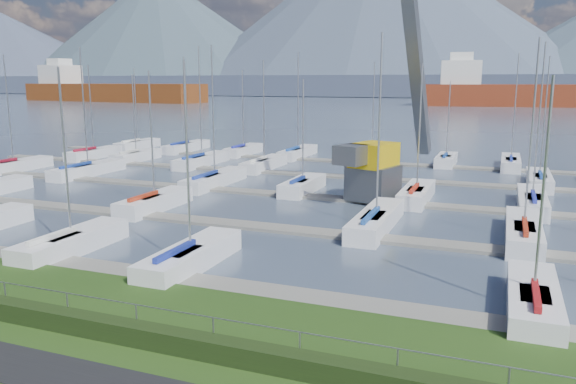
% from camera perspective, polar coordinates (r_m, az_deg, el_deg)
% --- Properties ---
extents(water, '(800.00, 540.00, 0.20)m').
position_cam_1_polar(water, '(275.41, 19.08, 8.71)').
color(water, '#445164').
extents(hedge, '(80.00, 0.70, 0.70)m').
position_cam_1_polar(hedge, '(19.85, -13.37, -14.15)').
color(hedge, black).
rests_on(hedge, grass).
extents(fence, '(80.00, 0.04, 0.04)m').
position_cam_1_polar(fence, '(19.80, -12.82, -11.49)').
color(fence, gray).
rests_on(fence, grass).
extents(foothill, '(900.00, 80.00, 12.00)m').
position_cam_1_polar(foothill, '(345.23, 19.62, 10.13)').
color(foothill, '#444E64').
rests_on(foothill, water).
extents(mountains, '(1190.00, 360.00, 115.00)m').
position_cam_1_polar(mountains, '(421.41, 21.35, 15.65)').
color(mountains, '#444E64').
rests_on(mountains, water).
extents(docks, '(90.00, 41.60, 0.25)m').
position_cam_1_polar(docks, '(43.30, 6.66, -0.81)').
color(docks, slate).
rests_on(docks, water).
extents(crane, '(5.50, 13.48, 22.35)m').
position_cam_1_polar(crane, '(43.51, 9.74, 6.55)').
color(crane, '#525559').
rests_on(crane, water).
extents(cargo_ship_west, '(94.61, 30.11, 21.50)m').
position_cam_1_polar(cargo_ship_west, '(269.91, -18.11, 9.59)').
color(cargo_ship_west, brown).
rests_on(cargo_ship_west, water).
extents(cargo_ship_mid, '(104.71, 29.59, 21.50)m').
position_cam_1_polar(cargo_ship_mid, '(224.72, 25.19, 8.84)').
color(cargo_ship_mid, maroon).
rests_on(cargo_ship_mid, water).
extents(sailboat_fleet, '(74.83, 49.71, 13.56)m').
position_cam_1_polar(sailboat_fleet, '(46.66, 7.24, 6.96)').
color(sailboat_fleet, silver).
rests_on(sailboat_fleet, water).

